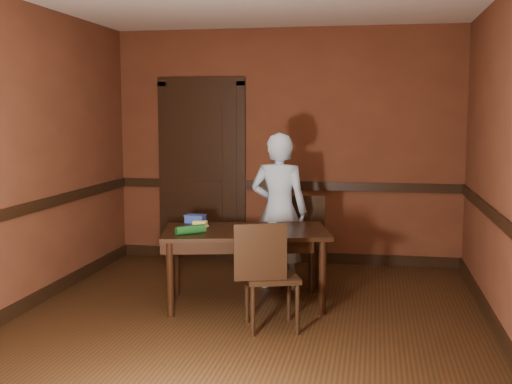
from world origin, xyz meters
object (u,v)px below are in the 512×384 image
(sandwich_plate, at_px, (256,229))
(cheese_saucer, at_px, (200,224))
(chair_far, at_px, (300,242))
(person, at_px, (279,211))
(dining_table, at_px, (245,267))
(chair_near, at_px, (272,275))
(sauce_jar, at_px, (272,227))
(food_tub, at_px, (195,219))

(sandwich_plate, xyz_separation_m, cheese_saucer, (-0.55, 0.12, 0.00))
(chair_far, height_order, person, person)
(sandwich_plate, bearing_deg, dining_table, 159.25)
(chair_near, relative_size, person, 0.57)
(chair_near, distance_m, person, 1.28)
(sauce_jar, distance_m, cheese_saucer, 0.73)
(cheese_saucer, distance_m, food_tub, 0.21)
(sandwich_plate, xyz_separation_m, food_tub, (-0.65, 0.30, 0.02))
(sauce_jar, xyz_separation_m, cheese_saucer, (-0.70, 0.17, -0.03))
(chair_far, relative_size, sauce_jar, 9.82)
(chair_near, height_order, sauce_jar, chair_near)
(cheese_saucer, bearing_deg, sauce_jar, -13.61)
(dining_table, height_order, sauce_jar, sauce_jar)
(dining_table, xyz_separation_m, person, (0.21, 0.61, 0.43))
(chair_near, xyz_separation_m, sandwich_plate, (-0.24, 0.58, 0.26))
(chair_far, xyz_separation_m, sandwich_plate, (-0.30, -0.79, 0.26))
(person, xyz_separation_m, sandwich_plate, (-0.11, -0.65, -0.07))
(chair_far, bearing_deg, chair_near, -101.70)
(chair_far, height_order, food_tub, chair_far)
(cheese_saucer, bearing_deg, food_tub, 117.87)
(dining_table, xyz_separation_m, chair_far, (0.41, 0.75, 0.10))
(sauce_jar, height_order, cheese_saucer, sauce_jar)
(dining_table, bearing_deg, person, 57.35)
(person, relative_size, sandwich_plate, 6.73)
(dining_table, height_order, sandwich_plate, sandwich_plate)
(dining_table, relative_size, food_tub, 7.34)
(chair_far, relative_size, chair_near, 1.00)
(chair_near, distance_m, food_tub, 1.28)
(dining_table, distance_m, person, 0.78)
(dining_table, distance_m, cheese_saucer, 0.58)
(person, relative_size, sauce_jar, 17.09)
(chair_near, bearing_deg, person, -102.85)
(chair_far, bearing_deg, cheese_saucer, -150.64)
(food_tub, bearing_deg, sauce_jar, -17.63)
(person, height_order, sandwich_plate, person)
(sandwich_plate, height_order, sauce_jar, sauce_jar)
(sauce_jar, relative_size, food_tub, 0.45)
(dining_table, height_order, food_tub, food_tub)
(person, bearing_deg, chair_far, -142.07)
(dining_table, relative_size, sandwich_plate, 6.40)
(food_tub, bearing_deg, sandwich_plate, -18.82)
(chair_far, height_order, sandwich_plate, chair_far)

